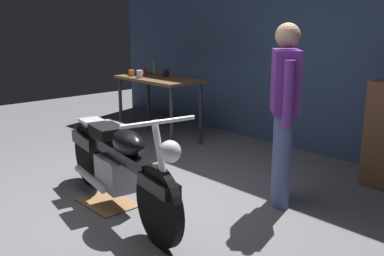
{
  "coord_description": "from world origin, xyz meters",
  "views": [
    {
      "loc": [
        3.05,
        -2.15,
        1.69
      ],
      "look_at": [
        -0.04,
        0.7,
        0.65
      ],
      "focal_mm": 40.97,
      "sensor_mm": 36.0,
      "label": 1
    }
  ],
  "objects_px": {
    "storage_bin": "(109,135)",
    "mug_red_diner": "(144,70)",
    "mug_green_speckled": "(141,73)",
    "bottle": "(154,67)",
    "person_standing": "(284,107)",
    "mug_orange_travel": "(132,73)",
    "mug_white_ceramic": "(140,74)",
    "motorcycle": "(118,163)",
    "mug_black_matte": "(166,73)"
  },
  "relations": [
    {
      "from": "storage_bin",
      "to": "mug_red_diner",
      "type": "bearing_deg",
      "value": 113.59
    },
    {
      "from": "mug_green_speckled",
      "to": "bottle",
      "type": "height_order",
      "value": "bottle"
    },
    {
      "from": "person_standing",
      "to": "mug_red_diner",
      "type": "bearing_deg",
      "value": 33.85
    },
    {
      "from": "person_standing",
      "to": "mug_orange_travel",
      "type": "relative_size",
      "value": 15.22
    },
    {
      "from": "mug_white_ceramic",
      "to": "mug_red_diner",
      "type": "bearing_deg",
      "value": 136.97
    },
    {
      "from": "motorcycle",
      "to": "mug_green_speckled",
      "type": "xyz_separation_m",
      "value": [
        -2.01,
        1.74,
        0.5
      ]
    },
    {
      "from": "storage_bin",
      "to": "mug_orange_travel",
      "type": "bearing_deg",
      "value": 114.2
    },
    {
      "from": "mug_green_speckled",
      "to": "mug_black_matte",
      "type": "xyz_separation_m",
      "value": [
        0.31,
        0.21,
        0.01
      ]
    },
    {
      "from": "mug_orange_travel",
      "to": "mug_white_ceramic",
      "type": "distance_m",
      "value": 0.23
    },
    {
      "from": "person_standing",
      "to": "mug_white_ceramic",
      "type": "height_order",
      "value": "person_standing"
    },
    {
      "from": "mug_orange_travel",
      "to": "mug_green_speckled",
      "type": "distance_m",
      "value": 0.14
    },
    {
      "from": "motorcycle",
      "to": "mug_black_matte",
      "type": "bearing_deg",
      "value": 140.83
    },
    {
      "from": "bottle",
      "to": "mug_green_speckled",
      "type": "bearing_deg",
      "value": -74.49
    },
    {
      "from": "person_standing",
      "to": "mug_black_matte",
      "type": "bearing_deg",
      "value": 31.02
    },
    {
      "from": "mug_red_diner",
      "to": "person_standing",
      "type": "bearing_deg",
      "value": -13.29
    },
    {
      "from": "motorcycle",
      "to": "mug_white_ceramic",
      "type": "xyz_separation_m",
      "value": [
        -1.85,
        1.61,
        0.5
      ]
    },
    {
      "from": "mug_orange_travel",
      "to": "mug_green_speckled",
      "type": "bearing_deg",
      "value": 56.13
    },
    {
      "from": "mug_orange_travel",
      "to": "mug_red_diner",
      "type": "height_order",
      "value": "mug_red_diner"
    },
    {
      "from": "mug_black_matte",
      "to": "bottle",
      "type": "bearing_deg",
      "value": 167.47
    },
    {
      "from": "mug_green_speckled",
      "to": "mug_orange_travel",
      "type": "bearing_deg",
      "value": -123.87
    },
    {
      "from": "motorcycle",
      "to": "mug_white_ceramic",
      "type": "height_order",
      "value": "mug_white_ceramic"
    },
    {
      "from": "motorcycle",
      "to": "mug_green_speckled",
      "type": "bearing_deg",
      "value": 148.93
    },
    {
      "from": "mug_orange_travel",
      "to": "mug_white_ceramic",
      "type": "bearing_deg",
      "value": -5.0
    },
    {
      "from": "mug_red_diner",
      "to": "storage_bin",
      "type": "bearing_deg",
      "value": -66.41
    },
    {
      "from": "mug_red_diner",
      "to": "mug_orange_travel",
      "type": "bearing_deg",
      "value": -67.57
    },
    {
      "from": "mug_white_ceramic",
      "to": "mug_black_matte",
      "type": "distance_m",
      "value": 0.38
    },
    {
      "from": "person_standing",
      "to": "bottle",
      "type": "distance_m",
      "value": 3.1
    },
    {
      "from": "motorcycle",
      "to": "mug_orange_travel",
      "type": "relative_size",
      "value": 19.77
    },
    {
      "from": "mug_orange_travel",
      "to": "mug_black_matte",
      "type": "xyz_separation_m",
      "value": [
        0.39,
        0.33,
        0.01
      ]
    },
    {
      "from": "storage_bin",
      "to": "mug_orange_travel",
      "type": "relative_size",
      "value": 4.01
    },
    {
      "from": "person_standing",
      "to": "mug_red_diner",
      "type": "xyz_separation_m",
      "value": [
        -3.1,
        0.73,
        0.02
      ]
    },
    {
      "from": "bottle",
      "to": "storage_bin",
      "type": "bearing_deg",
      "value": -74.97
    },
    {
      "from": "person_standing",
      "to": "mug_white_ceramic",
      "type": "distance_m",
      "value": 2.77
    },
    {
      "from": "mug_green_speckled",
      "to": "bottle",
      "type": "xyz_separation_m",
      "value": [
        -0.08,
        0.3,
        0.05
      ]
    },
    {
      "from": "person_standing",
      "to": "storage_bin",
      "type": "bearing_deg",
      "value": 50.61
    },
    {
      "from": "mug_black_matte",
      "to": "bottle",
      "type": "relative_size",
      "value": 0.48
    },
    {
      "from": "mug_red_diner",
      "to": "mug_green_speckled",
      "type": "xyz_separation_m",
      "value": [
        0.21,
        -0.2,
        -0.0
      ]
    },
    {
      "from": "storage_bin",
      "to": "mug_red_diner",
      "type": "height_order",
      "value": "mug_red_diner"
    },
    {
      "from": "motorcycle",
      "to": "mug_green_speckled",
      "type": "distance_m",
      "value": 2.7
    },
    {
      "from": "motorcycle",
      "to": "mug_red_diner",
      "type": "bearing_deg",
      "value": 148.64
    },
    {
      "from": "motorcycle",
      "to": "mug_red_diner",
      "type": "height_order",
      "value": "motorcycle"
    },
    {
      "from": "mug_green_speckled",
      "to": "mug_white_ceramic",
      "type": "bearing_deg",
      "value": -41.82
    },
    {
      "from": "mug_white_ceramic",
      "to": "bottle",
      "type": "distance_m",
      "value": 0.5
    },
    {
      "from": "mug_white_ceramic",
      "to": "motorcycle",
      "type": "bearing_deg",
      "value": -40.93
    },
    {
      "from": "storage_bin",
      "to": "mug_black_matte",
      "type": "bearing_deg",
      "value": 82.21
    },
    {
      "from": "motorcycle",
      "to": "mug_white_ceramic",
      "type": "distance_m",
      "value": 2.51
    },
    {
      "from": "mug_red_diner",
      "to": "bottle",
      "type": "height_order",
      "value": "bottle"
    },
    {
      "from": "mug_green_speckled",
      "to": "bottle",
      "type": "bearing_deg",
      "value": 105.51
    },
    {
      "from": "mug_black_matte",
      "to": "mug_orange_travel",
      "type": "bearing_deg",
      "value": -139.62
    },
    {
      "from": "mug_white_ceramic",
      "to": "mug_orange_travel",
      "type": "bearing_deg",
      "value": 175.0
    }
  ]
}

